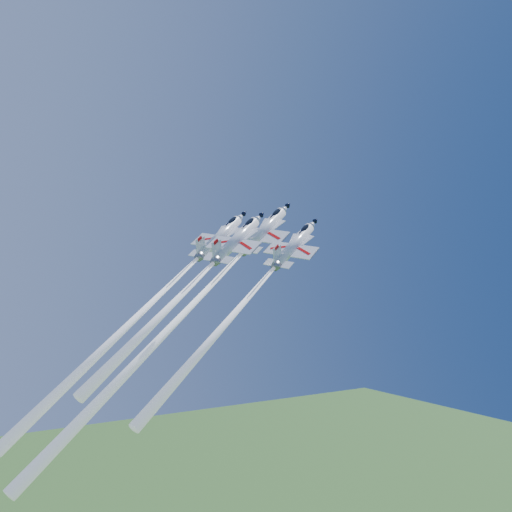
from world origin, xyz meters
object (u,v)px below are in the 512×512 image
jet_left (153,301)px  jet_right (247,299)px  jet_lead (190,307)px  jet_slot (191,285)px

jet_left → jet_right: (9.56, -13.08, 0.54)m
jet_left → jet_right: bearing=12.2°
jet_lead → jet_slot: size_ratio=1.53×
jet_right → jet_slot: size_ratio=1.10×
jet_lead → jet_left: jet_lead is taller
jet_right → jet_slot: (-7.58, 3.16, 2.10)m
jet_left → jet_slot: bearing=-12.6°
jet_left → jet_right: 16.21m
jet_lead → jet_slot: (-2.90, -6.56, 3.56)m
jet_left → jet_lead: bearing=31.5°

